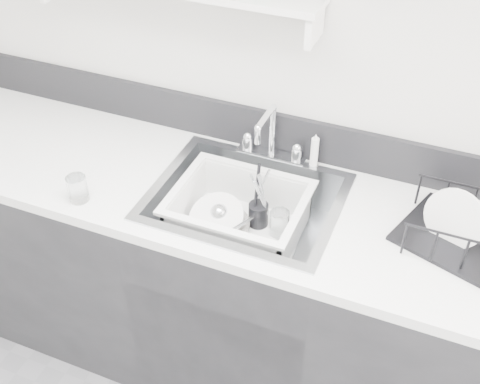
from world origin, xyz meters
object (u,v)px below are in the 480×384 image
at_px(sink, 245,217).
at_px(wash_tub, 239,215).
at_px(dish_rack, 470,227).
at_px(counter_run, 245,288).

xyz_separation_m(sink, wash_tub, (-0.02, -0.01, 0.01)).
xyz_separation_m(wash_tub, dish_rack, (0.73, 0.06, 0.15)).
bearing_deg(counter_run, sink, 0.00).
relative_size(sink, wash_tub, 1.40).
height_order(sink, dish_rack, dish_rack).
xyz_separation_m(sink, dish_rack, (0.71, 0.05, 0.16)).
bearing_deg(wash_tub, dish_rack, 4.67).
distance_m(counter_run, dish_rack, 0.89).
distance_m(counter_run, wash_tub, 0.38).
bearing_deg(sink, dish_rack, 3.97).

